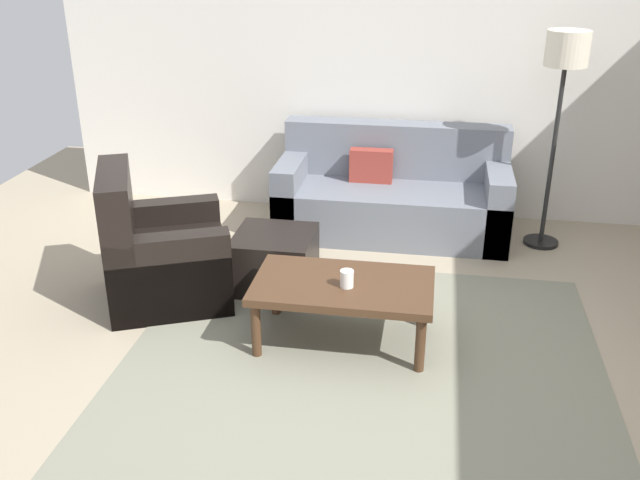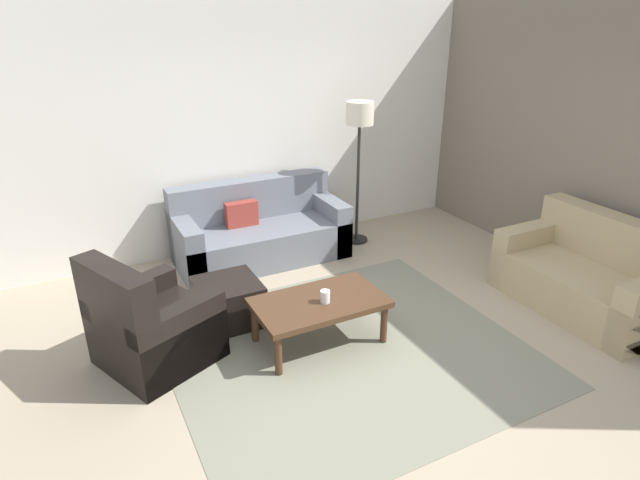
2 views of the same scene
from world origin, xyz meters
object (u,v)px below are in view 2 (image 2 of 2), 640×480
object	(u,v)px
lamp_standing	(359,128)
coffee_table	(319,305)
ottoman	(228,302)
couch_main	(258,232)
cup	(325,296)
couch_loveseat	(590,278)
armchair_leather	(149,331)

from	to	relation	value
lamp_standing	coffee_table	bearing A→B (deg)	-128.86
ottoman	coffee_table	bearing A→B (deg)	-48.77
couch_main	lamp_standing	world-z (taller)	lamp_standing
cup	ottoman	bearing A→B (deg)	130.42
coffee_table	cup	world-z (taller)	cup
couch_loveseat	lamp_standing	size ratio (longest dim) A/B	0.90
couch_main	coffee_table	world-z (taller)	couch_main
couch_loveseat	armchair_leather	bearing A→B (deg)	166.18
couch_main	ottoman	size ratio (longest dim) A/B	3.41
couch_main	armchair_leather	bearing A→B (deg)	-134.57
coffee_table	couch_main	bearing A→B (deg)	84.90
armchair_leather	cup	size ratio (longest dim) A/B	9.83
ottoman	cup	bearing A→B (deg)	-49.58
couch_main	armchair_leather	xyz separation A→B (m)	(-1.52, -1.54, 0.01)
couch_loveseat	lamp_standing	bearing A→B (deg)	116.43
cup	coffee_table	bearing A→B (deg)	118.28
cup	lamp_standing	size ratio (longest dim) A/B	0.06
ottoman	coffee_table	xyz separation A→B (m)	(0.59, -0.67, 0.16)
cup	couch_loveseat	bearing A→B (deg)	-12.62
couch_loveseat	coffee_table	distance (m)	2.67
couch_main	couch_loveseat	bearing A→B (deg)	-45.92
cup	lamp_standing	world-z (taller)	lamp_standing
couch_loveseat	lamp_standing	xyz separation A→B (m)	(-1.18, 2.38, 1.11)
coffee_table	cup	size ratio (longest dim) A/B	10.27
ottoman	lamp_standing	distance (m)	2.58
ottoman	coffee_table	size ratio (longest dim) A/B	0.51
couch_loveseat	ottoman	world-z (taller)	couch_loveseat
armchair_leather	ottoman	size ratio (longest dim) A/B	1.88
coffee_table	lamp_standing	xyz separation A→B (m)	(1.41, 1.76, 1.05)
couch_loveseat	ottoman	bearing A→B (deg)	157.80
armchair_leather	lamp_standing	distance (m)	3.29
couch_loveseat	lamp_standing	distance (m)	2.88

